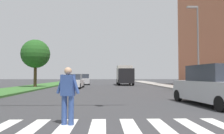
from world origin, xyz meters
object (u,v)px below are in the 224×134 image
(sedan_midblock, at_px, (75,82))
(truck_box_delivery, at_px, (125,75))
(sedan_distant, at_px, (84,80))
(pedestrian_performer, at_px, (68,93))
(street_lamp_right, at_px, (197,40))
(suv_crossing, at_px, (213,86))
(tree_far, at_px, (36,54))

(sedan_midblock, bearing_deg, truck_box_delivery, 52.64)
(sedan_midblock, distance_m, sedan_distant, 10.29)
(sedan_midblock, relative_size, truck_box_delivery, 0.74)
(truck_box_delivery, bearing_deg, pedestrian_performer, -98.64)
(street_lamp_right, xyz_separation_m, suv_crossing, (-2.85, -8.20, -3.66))
(suv_crossing, relative_size, sedan_midblock, 1.05)
(street_lamp_right, bearing_deg, suv_crossing, -109.15)
(street_lamp_right, distance_m, sedan_midblock, 14.11)
(pedestrian_performer, relative_size, truck_box_delivery, 0.27)
(pedestrian_performer, xyz_separation_m, truck_box_delivery, (4.23, 27.86, 0.70))
(tree_far, height_order, suv_crossing, tree_far)
(sedan_distant, bearing_deg, pedestrian_performer, -85.32)
(sedan_midblock, xyz_separation_m, sedan_distant, (0.10, 10.29, 0.04))
(truck_box_delivery, bearing_deg, street_lamp_right, -72.40)
(sedan_midblock, bearing_deg, sedan_distant, 89.44)
(street_lamp_right, bearing_deg, sedan_distant, 124.07)
(tree_far, xyz_separation_m, suv_crossing, (13.61, -15.51, -3.14))
(pedestrian_performer, distance_m, suv_crossing, 7.50)
(suv_crossing, bearing_deg, tree_far, 131.26)
(pedestrian_performer, bearing_deg, sedan_midblock, 97.48)
(sedan_midblock, relative_size, sedan_distant, 1.06)
(pedestrian_performer, bearing_deg, sedan_distant, 94.68)
(pedestrian_performer, bearing_deg, street_lamp_right, 52.88)
(tree_far, height_order, truck_box_delivery, tree_far)
(street_lamp_right, xyz_separation_m, truck_box_delivery, (-4.98, 15.69, -2.96))
(street_lamp_right, distance_m, sedan_distant, 21.06)
(street_lamp_right, relative_size, sedan_midblock, 1.63)
(suv_crossing, height_order, sedan_distant, suv_crossing)
(suv_crossing, bearing_deg, sedan_midblock, 120.44)
(suv_crossing, relative_size, truck_box_delivery, 0.77)
(pedestrian_performer, bearing_deg, tree_far, 110.40)
(street_lamp_right, distance_m, pedestrian_performer, 15.69)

